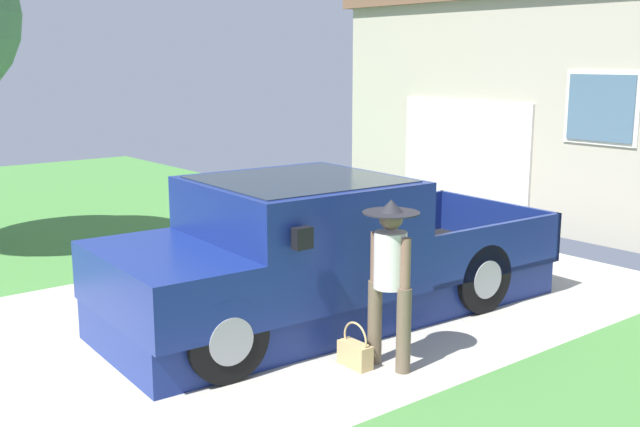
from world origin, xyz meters
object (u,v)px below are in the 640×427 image
at_px(pickup_truck, 306,257).
at_px(house_with_garage, 638,75).
at_px(person_with_hat, 390,271).
at_px(handbag, 355,353).

height_order(pickup_truck, house_with_garage, house_with_garage).
distance_m(person_with_hat, house_with_garage, 9.70).
relative_size(person_with_hat, house_with_garage, 0.17).
distance_m(pickup_truck, house_with_garage, 9.21).
xyz_separation_m(person_with_hat, handbag, (-0.20, -0.24, -0.80)).
bearing_deg(handbag, person_with_hat, 49.70).
xyz_separation_m(pickup_truck, person_with_hat, (1.52, -0.21, 0.22)).
height_order(pickup_truck, handbag, pickup_truck).
height_order(person_with_hat, handbag, person_with_hat).
bearing_deg(person_with_hat, handbag, 42.11).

